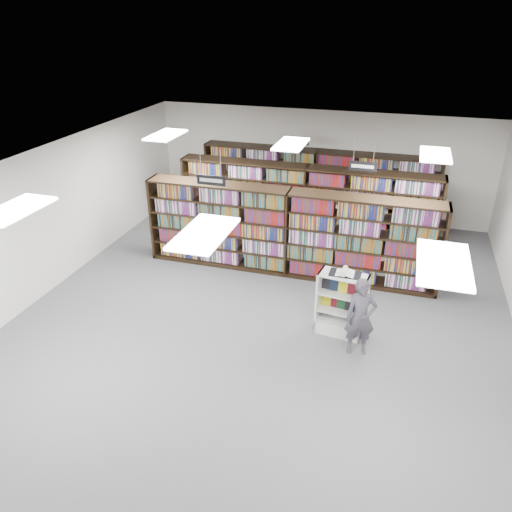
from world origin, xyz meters
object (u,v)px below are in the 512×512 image
(bookshelf_row_near, at_px, (288,233))
(shopper, at_px, (361,317))
(open_book, at_px, (345,273))
(endcap_display, at_px, (341,312))

(bookshelf_row_near, bearing_deg, shopper, -53.26)
(open_book, distance_m, shopper, 0.90)
(endcap_display, distance_m, open_book, 0.89)
(bookshelf_row_near, distance_m, shopper, 3.38)
(bookshelf_row_near, xyz_separation_m, endcap_display, (1.61, -2.14, -0.59))
(bookshelf_row_near, xyz_separation_m, open_book, (1.61, -2.15, 0.30))
(bookshelf_row_near, relative_size, shopper, 4.59)
(endcap_display, height_order, shopper, shopper)
(bookshelf_row_near, xyz_separation_m, shopper, (2.02, -2.70, -0.29))
(shopper, bearing_deg, bookshelf_row_near, 111.73)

